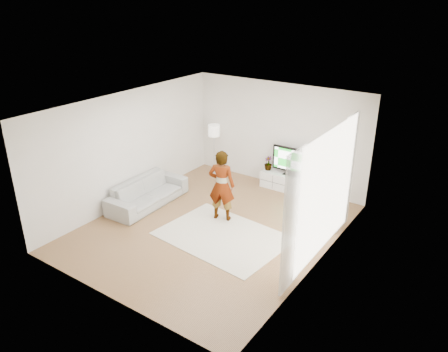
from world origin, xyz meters
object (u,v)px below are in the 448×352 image
Objects in this scene: television at (292,161)px; player at (222,185)px; media_console at (290,183)px; sofa at (147,192)px; floor_lamp at (214,133)px; rug at (223,236)px.

player is (-0.60, -2.34, 0.00)m from television.
media_console is at bearing -90.00° from television.
floor_lamp is at bearing -6.03° from sofa.
sofa is at bearing -94.28° from floor_lamp.
television is at bearing -122.17° from player.
television is at bearing 87.67° from rug.
floor_lamp is at bearing 128.59° from rug.
floor_lamp is (-2.24, 2.80, 1.23)m from rug.
media_console is at bearing -44.74° from sofa.
floor_lamp reaches higher than sofa.
rug is 2.46m from sofa.
television is 0.49× the size of sofa.
floor_lamp reaches higher than media_console.
media_console is 2.97m from rug.
media_console is at bearing 87.65° from rug.
player is at bearing -104.57° from media_console.
television is 3.11m from rug.
rug is at bearing 108.53° from player.
floor_lamp is (-2.36, -0.16, 1.02)m from media_console.
player reaches higher than sofa.
television is (0.00, 0.03, 0.63)m from media_console.
media_console is 1.47× the size of television.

